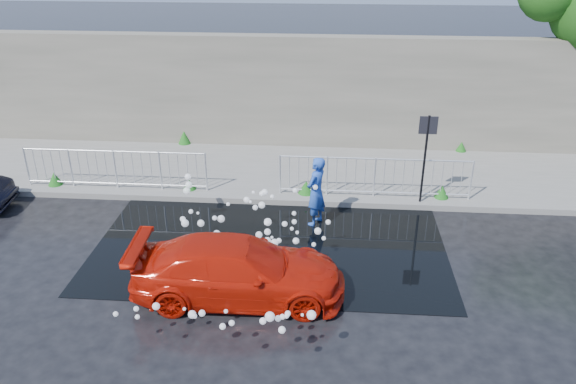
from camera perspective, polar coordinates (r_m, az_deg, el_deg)
name	(u,v)px	position (r m, az deg, el deg)	size (l,w,h in m)	color
ground	(244,264)	(12.40, -4.52, -7.32)	(90.00, 90.00, 0.00)	black
pavement	(268,171)	(16.75, -2.00, 2.17)	(30.00, 4.00, 0.15)	slate
curb	(260,200)	(14.94, -2.83, -0.84)	(30.00, 0.25, 0.16)	slate
retaining_wall	(275,91)	(18.21, -1.33, 10.21)	(30.00, 0.60, 3.50)	#58554A
puddle	(271,242)	(13.18, -1.72, -5.05)	(8.00, 5.00, 0.01)	black
sign_post	(426,145)	(14.48, 13.86, 4.63)	(0.45, 0.06, 2.50)	black
railing_left	(115,168)	(15.96, -17.14, 2.35)	(5.05, 0.05, 1.10)	silver
railing_right	(375,176)	(14.93, 8.79, 1.62)	(5.05, 0.05, 1.10)	silver
weeds	(256,168)	(16.33, -3.26, 2.48)	(12.17, 3.93, 0.43)	#164612
water_spray	(246,235)	(12.06, -4.31, -4.33)	(3.62, 5.56, 1.06)	white
red_car	(239,270)	(11.11, -5.05, -7.91)	(1.70, 4.17, 1.21)	#B71507
person	(316,191)	(13.58, 2.86, 0.06)	(0.64, 0.42, 1.76)	#244EB6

